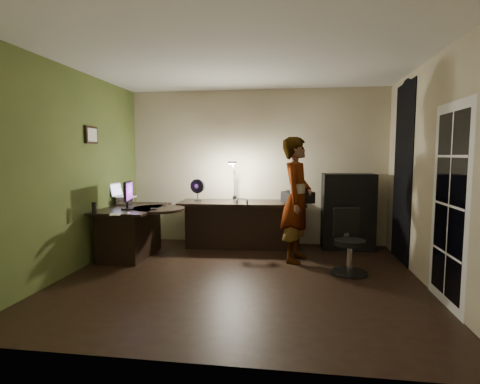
# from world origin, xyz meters

# --- Properties ---
(floor) EXTENTS (4.50, 4.00, 0.01)m
(floor) POSITION_xyz_m (0.00, 0.00, -0.01)
(floor) COLOR black
(floor) RESTS_ON ground
(ceiling) EXTENTS (4.50, 4.00, 0.01)m
(ceiling) POSITION_xyz_m (0.00, 0.00, 2.71)
(ceiling) COLOR silver
(ceiling) RESTS_ON floor
(wall_back) EXTENTS (4.50, 0.01, 2.70)m
(wall_back) POSITION_xyz_m (0.00, 2.00, 1.35)
(wall_back) COLOR #BCAF8B
(wall_back) RESTS_ON floor
(wall_front) EXTENTS (4.50, 0.01, 2.70)m
(wall_front) POSITION_xyz_m (0.00, -2.00, 1.35)
(wall_front) COLOR #BCAF8B
(wall_front) RESTS_ON floor
(wall_left) EXTENTS (0.01, 4.00, 2.70)m
(wall_left) POSITION_xyz_m (-2.25, 0.00, 1.35)
(wall_left) COLOR #BCAF8B
(wall_left) RESTS_ON floor
(wall_right) EXTENTS (0.01, 4.00, 2.70)m
(wall_right) POSITION_xyz_m (2.25, 0.00, 1.35)
(wall_right) COLOR #BCAF8B
(wall_right) RESTS_ON floor
(green_wall_overlay) EXTENTS (0.00, 4.00, 2.70)m
(green_wall_overlay) POSITION_xyz_m (-2.24, 0.00, 1.35)
(green_wall_overlay) COLOR #4B5A26
(green_wall_overlay) RESTS_ON floor
(arched_doorway) EXTENTS (0.01, 0.90, 2.60)m
(arched_doorway) POSITION_xyz_m (2.24, 1.15, 1.30)
(arched_doorway) COLOR black
(arched_doorway) RESTS_ON floor
(french_door) EXTENTS (0.02, 0.92, 2.10)m
(french_door) POSITION_xyz_m (2.24, -0.55, 1.05)
(french_door) COLOR white
(french_door) RESTS_ON floor
(framed_picture) EXTENTS (0.04, 0.30, 0.25)m
(framed_picture) POSITION_xyz_m (-2.22, 0.45, 1.85)
(framed_picture) COLOR black
(framed_picture) RESTS_ON wall_left
(desk_left) EXTENTS (0.82, 1.33, 0.76)m
(desk_left) POSITION_xyz_m (-1.79, 0.81, 0.38)
(desk_left) COLOR black
(desk_left) RESTS_ON floor
(desk_right) EXTENTS (2.13, 0.83, 0.79)m
(desk_right) POSITION_xyz_m (-0.19, 1.57, 0.39)
(desk_right) COLOR black
(desk_right) RESTS_ON floor
(cabinet) EXTENTS (0.86, 0.46, 1.26)m
(cabinet) POSITION_xyz_m (1.57, 1.74, 0.63)
(cabinet) COLOR black
(cabinet) RESTS_ON floor
(laptop_stand) EXTENTS (0.31, 0.28, 0.11)m
(laptop_stand) POSITION_xyz_m (-2.05, 1.14, 0.82)
(laptop_stand) COLOR silver
(laptop_stand) RESTS_ON desk_left
(laptop) EXTENTS (0.36, 0.34, 0.23)m
(laptop) POSITION_xyz_m (-2.05, 1.14, 0.99)
(laptop) COLOR silver
(laptop) RESTS_ON laptop_stand
(monitor) EXTENTS (0.18, 0.46, 0.30)m
(monitor) POSITION_xyz_m (-1.77, 0.59, 0.92)
(monitor) COLOR black
(monitor) RESTS_ON desk_left
(mouse) EXTENTS (0.09, 0.10, 0.03)m
(mouse) POSITION_xyz_m (-1.53, 0.09, 0.79)
(mouse) COLOR silver
(mouse) RESTS_ON desk_left
(phone) EXTENTS (0.12, 0.16, 0.01)m
(phone) POSITION_xyz_m (-1.39, 0.65, 0.77)
(phone) COLOR black
(phone) RESTS_ON desk_left
(pen) EXTENTS (0.02, 0.14, 0.01)m
(pen) POSITION_xyz_m (-1.30, 0.90, 0.77)
(pen) COLOR black
(pen) RESTS_ON desk_left
(speaker) EXTENTS (0.07, 0.07, 0.16)m
(speaker) POSITION_xyz_m (-2.00, 0.07, 0.85)
(speaker) COLOR black
(speaker) RESTS_ON desk_left
(notepad) EXTENTS (0.19, 0.23, 0.01)m
(notepad) POSITION_xyz_m (-1.70, 0.07, 0.77)
(notepad) COLOR silver
(notepad) RESTS_ON desk_left
(desk_fan) EXTENTS (0.26, 0.17, 0.37)m
(desk_fan) POSITION_xyz_m (-0.91, 1.42, 0.99)
(desk_fan) COLOR black
(desk_fan) RESTS_ON desk_right
(headphones) EXTENTS (0.21, 0.10, 0.09)m
(headphones) POSITION_xyz_m (-0.13, 1.14, 0.85)
(headphones) COLOR #0B5280
(headphones) RESTS_ON desk_right
(printer) EXTENTS (0.55, 0.50, 0.20)m
(printer) POSITION_xyz_m (0.73, 1.42, 0.90)
(printer) COLOR black
(printer) RESTS_ON desk_right
(desk_lamp) EXTENTS (0.27, 0.36, 0.70)m
(desk_lamp) POSITION_xyz_m (-0.34, 1.74, 1.16)
(desk_lamp) COLOR black
(desk_lamp) RESTS_ON desk_right
(office_chair) EXTENTS (0.54, 0.54, 0.85)m
(office_chair) POSITION_xyz_m (1.40, 0.37, 0.43)
(office_chair) COLOR black
(office_chair) RESTS_ON floor
(person) EXTENTS (0.58, 0.74, 1.83)m
(person) POSITION_xyz_m (0.71, 0.91, 0.91)
(person) COLOR #D8A88C
(person) RESTS_ON floor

